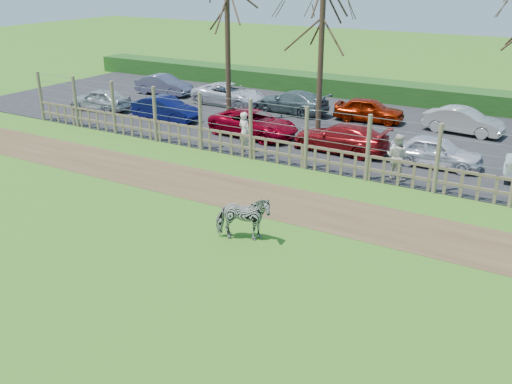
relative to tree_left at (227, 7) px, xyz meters
The scene contains 20 objects.
ground 15.17m from the tree_left, 62.53° to the right, with size 120.00×120.00×0.00m, color #529D35.
dirt_strip 11.74m from the tree_left, 50.91° to the right, with size 34.00×2.80×0.01m, color brown.
asphalt 8.81m from the tree_left, 17.10° to the left, with size 44.00×13.00×0.04m, color #232326.
hedge 12.20m from the tree_left, 54.16° to the left, with size 46.00×2.00×1.10m, color #1E4716.
fence 9.25m from the tree_left, 34.70° to the right, with size 30.16×0.16×2.50m.
tree_left is the anchor object (origin of this frame).
tree_mid 4.67m from the tree_left, 12.53° to the left, with size 4.80×4.80×6.83m.
zebra 14.34m from the tree_left, 55.20° to the right, with size 0.74×1.62×1.37m, color gray.
visitor_a 6.96m from the tree_left, 49.46° to the right, with size 0.63×0.41×1.72m, color silver.
visitor_b 11.66m from the tree_left, 21.48° to the right, with size 0.84×0.65×1.72m, color beige.
car_0 9.08m from the tree_left, 168.64° to the right, with size 1.42×3.52×1.20m, color #B5B5B8.
car_1 5.96m from the tree_left, 154.78° to the right, with size 1.27×3.64×1.20m, color #0C1049.
car_2 5.77m from the tree_left, 33.81° to the right, with size 1.99×4.32×1.20m, color maroon.
car_3 8.62m from the tree_left, 14.58° to the right, with size 1.68×4.13×1.20m, color maroon.
car_4 12.03m from the tree_left, ahead, with size 1.42×3.52×1.20m, color silver.
car_7 9.31m from the tree_left, 153.61° to the left, with size 1.27×3.64×1.20m, color #555370.
car_8 6.34m from the tree_left, 123.16° to the left, with size 1.99×4.32×1.20m, color silver.
car_9 6.27m from the tree_left, 60.26° to the left, with size 1.68×4.13×1.20m, color slate.
car_10 8.69m from the tree_left, 31.21° to the left, with size 1.42×3.52×1.20m, color #8C1702.
car_11 12.40m from the tree_left, 19.55° to the left, with size 1.27×3.64×1.20m, color beige.
Camera 1 is at (9.09, -11.19, 7.40)m, focal length 40.00 mm.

